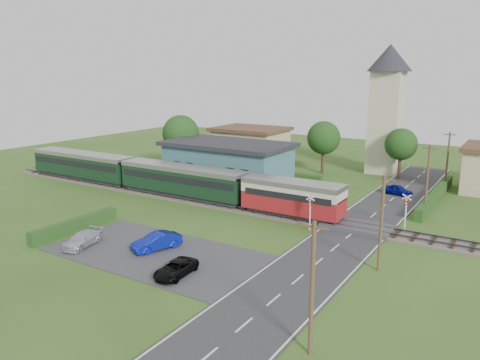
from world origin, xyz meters
The scene contains 31 objects.
ground centered at (0.00, 0.00, 0.00)m, with size 120.00×120.00×0.00m, color #2D4C19.
railway_track centered at (0.00, 2.00, 0.11)m, with size 76.00×3.20×0.49m.
road centered at (10.00, 0.00, 0.03)m, with size 6.00×70.00×0.05m, color #28282B.
car_park centered at (-1.50, -12.00, 0.04)m, with size 17.00×9.00×0.08m, color #333335.
crossing_deck centered at (10.00, 2.00, 0.23)m, with size 6.20×3.40×0.45m, color #333335.
platform centered at (-10.00, 5.20, 0.23)m, with size 30.00×3.00×0.45m, color gray.
equipment_hut centered at (-18.00, 5.20, 1.75)m, with size 2.30×2.30×2.55m.
station_building centered at (-10.00, 10.99, 2.69)m, with size 16.00×9.00×5.30m.
train centered at (-13.28, 2.00, 2.18)m, with size 43.20×2.90×3.40m.
church_tower centered at (5.00, 28.00, 10.23)m, with size 6.00×6.00×17.60m.
house_west centered at (-15.00, 25.00, 2.79)m, with size 10.80×8.80×5.50m.
hedge_carpark centered at (-11.00, -12.00, 0.60)m, with size 0.80×9.00×1.20m, color #193814.
hedge_roadside centered at (14.20, 16.00, 0.60)m, with size 0.80×18.00×1.20m, color #193814.
hedge_station centered at (-10.00, 15.50, 0.65)m, with size 22.00×0.80×1.30m, color #193814.
tree_a centered at (-20.00, 14.00, 5.38)m, with size 5.20×5.20×8.00m.
tree_b centered at (-2.00, 23.00, 5.02)m, with size 4.60×4.60×7.34m.
tree_c centered at (8.00, 25.00, 4.65)m, with size 4.20×4.20×6.78m.
utility_pole_a centered at (14.20, -18.00, 3.63)m, with size 1.40×0.22×7.00m.
utility_pole_b centered at (14.20, -6.00, 3.63)m, with size 1.40×0.22×7.00m.
utility_pole_c centered at (14.20, 10.00, 3.63)m, with size 1.40×0.22×7.00m.
utility_pole_d centered at (14.20, 22.00, 3.63)m, with size 1.40×0.22×7.00m.
crossing_signal_near centered at (6.40, -0.41, 2.14)m, with size 0.84×0.28×3.28m.
crossing_signal_far centered at (13.60, 4.39, 2.14)m, with size 0.84×0.28×3.28m.
streetlamp_west centered at (-22.00, 20.00, 3.04)m, with size 0.30×0.30×5.15m.
streetlamp_east centered at (16.00, 27.00, 3.04)m, with size 0.30×0.30×5.15m.
car_on_road centered at (10.05, 16.34, 0.62)m, with size 1.34×3.34×1.14m, color #060A75.
car_park_blue centered at (-1.88, -11.46, 0.74)m, with size 1.40×4.02×1.32m, color #091690.
car_park_silver centered at (-7.50, -14.10, 0.65)m, with size 1.61×3.95×1.15m, color #B1B6C4.
car_park_dark centered at (2.59, -14.50, 0.60)m, with size 1.72×3.73×1.04m, color black.
pedestrian_near centered at (-2.75, 5.61, 1.38)m, with size 0.68×0.45×1.87m, color gray.
pedestrian_far centered at (-17.54, 4.73, 1.40)m, with size 0.93×0.72×1.91m, color gray.
Camera 1 is at (22.39, -37.67, 13.83)m, focal length 35.00 mm.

